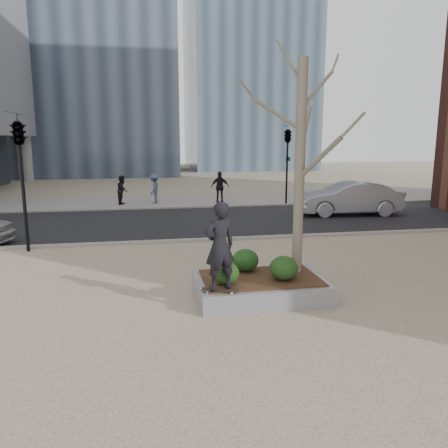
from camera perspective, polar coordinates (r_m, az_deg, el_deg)
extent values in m
plane|color=tan|center=(10.33, -0.73, -9.83)|extent=(120.00, 120.00, 0.00)
cube|color=black|center=(19.93, -5.59, 0.30)|extent=(60.00, 8.00, 0.02)
cube|color=gray|center=(26.82, -6.88, 3.01)|extent=(60.00, 6.00, 0.02)
cube|color=gray|center=(10.45, 4.74, -8.30)|extent=(3.00, 2.00, 0.45)
cube|color=#382314|center=(10.38, 4.76, -7.02)|extent=(2.70, 1.70, 0.04)
ellipsoid|color=black|center=(9.75, 0.21, -6.44)|extent=(0.61, 0.61, 0.52)
ellipsoid|color=#123B14|center=(10.74, 2.83, -4.74)|extent=(0.64, 0.64, 0.55)
ellipsoid|color=#133C17|center=(10.16, 7.80, -5.72)|extent=(0.65, 0.65, 0.56)
imported|color=black|center=(9.15, -0.56, -2.91)|extent=(0.79, 0.64, 1.89)
imported|color=gray|center=(22.37, 16.01, 3.26)|extent=(5.17, 2.21, 1.66)
imported|color=black|center=(25.75, -13.11, 4.35)|extent=(0.76, 0.90, 1.65)
imported|color=#3F5572|center=(25.78, -9.10, 4.59)|extent=(0.91, 1.24, 1.72)
imported|color=black|center=(25.80, -0.52, 4.85)|extent=(1.13, 0.62, 1.83)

